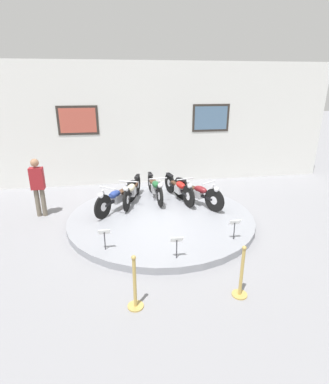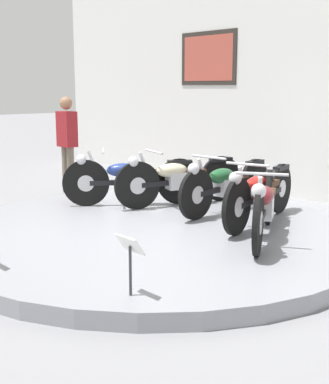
% 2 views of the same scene
% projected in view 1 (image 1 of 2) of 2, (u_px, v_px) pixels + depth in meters
% --- Properties ---
extents(ground_plane, '(60.00, 60.00, 0.00)m').
position_uv_depth(ground_plane, '(161.00, 221.00, 8.38)').
color(ground_plane, gray).
extents(display_platform, '(5.08, 5.08, 0.17)m').
position_uv_depth(display_platform, '(161.00, 218.00, 8.35)').
color(display_platform, gray).
rests_on(display_platform, ground_plane).
extents(back_wall, '(14.00, 0.22, 4.35)m').
position_uv_depth(back_wall, '(146.00, 125.00, 10.93)').
color(back_wall, silver).
rests_on(back_wall, ground_plane).
extents(motorcycle_blue, '(1.25, 1.65, 0.81)m').
position_uv_depth(motorcycle_blue, '(117.00, 197.00, 8.52)').
color(motorcycle_blue, black).
rests_on(motorcycle_blue, display_platform).
extents(motorcycle_cream, '(0.71, 1.95, 0.81)m').
position_uv_depth(motorcycle_cream, '(132.00, 190.00, 9.06)').
color(motorcycle_cream, black).
rests_on(motorcycle_cream, display_platform).
extents(motorcycle_green, '(0.54, 2.00, 0.80)m').
position_uv_depth(motorcycle_green, '(155.00, 187.00, 9.35)').
color(motorcycle_green, black).
rests_on(motorcycle_green, display_platform).
extents(motorcycle_red, '(0.64, 1.97, 0.81)m').
position_uv_depth(motorcycle_red, '(179.00, 188.00, 9.28)').
color(motorcycle_red, black).
rests_on(motorcycle_red, display_platform).
extents(motorcycle_maroon, '(1.12, 1.75, 0.82)m').
position_uv_depth(motorcycle_maroon, '(198.00, 192.00, 8.87)').
color(motorcycle_maroon, black).
rests_on(motorcycle_maroon, display_platform).
extents(info_placard_front_left, '(0.26, 0.11, 0.51)m').
position_uv_depth(info_placard_front_left, '(104.00, 235.00, 6.48)').
color(info_placard_front_left, '#333338').
rests_on(info_placard_front_left, display_platform).
extents(info_placard_front_centre, '(0.26, 0.11, 0.51)m').
position_uv_depth(info_placard_front_centre, '(177.00, 243.00, 6.16)').
color(info_placard_front_centre, '#333338').
rests_on(info_placard_front_centre, display_platform).
extents(info_placard_front_right, '(0.26, 0.11, 0.51)m').
position_uv_depth(info_placard_front_right, '(235.00, 225.00, 6.92)').
color(info_placard_front_right, '#333338').
rests_on(info_placard_front_right, display_platform).
extents(visitor_standing, '(0.36, 0.22, 1.69)m').
position_uv_depth(visitor_standing, '(38.00, 184.00, 8.36)').
color(visitor_standing, '#6B6051').
rests_on(visitor_standing, ground_plane).
extents(stanchion_post_left_of_entry, '(0.28, 0.28, 1.02)m').
position_uv_depth(stanchion_post_left_of_entry, '(135.00, 290.00, 5.04)').
color(stanchion_post_left_of_entry, tan).
rests_on(stanchion_post_left_of_entry, ground_plane).
extents(stanchion_post_right_of_entry, '(0.28, 0.28, 1.02)m').
position_uv_depth(stanchion_post_right_of_entry, '(241.00, 279.00, 5.32)').
color(stanchion_post_right_of_entry, tan).
rests_on(stanchion_post_right_of_entry, ground_plane).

